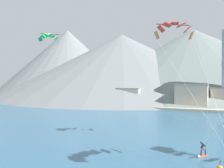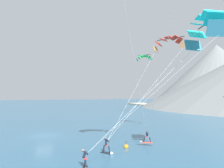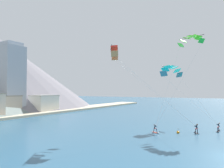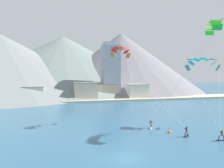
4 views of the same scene
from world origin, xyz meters
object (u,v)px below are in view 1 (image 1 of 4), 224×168
race_marker_buoy (220,168)px  kitesurfer_mid_center (202,153)px  parafoil_kite_near_trail (175,29)px  parafoil_kite_distant_high_outer (50,37)px

race_marker_buoy → kitesurfer_mid_center: bearing=117.1°
parafoil_kite_near_trail → parafoil_kite_distant_high_outer: bearing=159.6°
parafoil_kite_near_trail → parafoil_kite_distant_high_outer: (-29.65, 11.02, 2.79)m
kitesurfer_mid_center → race_marker_buoy: kitesurfer_mid_center is taller
kitesurfer_mid_center → race_marker_buoy: (1.83, -3.58, -0.28)m
kitesurfer_mid_center → parafoil_kite_distant_high_outer: (-33.68, 17.46, 17.40)m
kitesurfer_mid_center → parafoil_kite_distant_high_outer: size_ratio=0.37×
parafoil_kite_distant_high_outer → race_marker_buoy: bearing=-30.6°
parafoil_kite_distant_high_outer → race_marker_buoy: parafoil_kite_distant_high_outer is taller
kitesurfer_mid_center → race_marker_buoy: bearing=-62.9°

